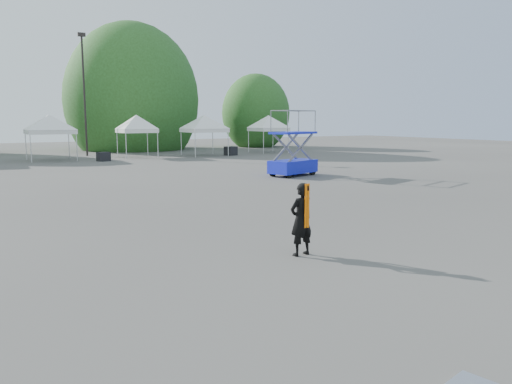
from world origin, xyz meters
TOP-DOWN VIEW (x-y plane):
  - ground at (0.00, 0.00)m, footprint 120.00×120.00m
  - light_pole_east at (3.00, 32.00)m, footprint 0.60×0.25m
  - tree_mid_e at (9.00, 39.00)m, footprint 5.12×5.12m
  - tree_far_e at (22.00, 37.00)m, footprint 3.84×3.84m
  - tent_e at (-0.23, 28.64)m, footprint 4.58×4.58m
  - tent_f at (6.15, 28.51)m, footprint 3.82×3.82m
  - tent_g at (11.48, 27.44)m, footprint 4.41×4.41m
  - tent_h at (18.07, 28.04)m, footprint 4.01×4.01m
  - man at (0.53, -1.63)m, footprint 0.62×0.44m
  - scissor_lift at (9.30, 11.41)m, footprint 2.94×2.05m
  - crate_mid at (2.89, 26.02)m, footprint 0.95×0.81m
  - crate_east at (13.52, 26.67)m, footprint 1.14×1.02m

SIDE VIEW (x-z plane):
  - ground at x=0.00m, z-range 0.00..0.00m
  - crate_mid at x=2.89m, z-range 0.00..0.65m
  - crate_east at x=13.52m, z-range 0.00..0.73m
  - man at x=0.53m, z-range 0.00..1.62m
  - scissor_lift at x=9.30m, z-range 0.01..3.46m
  - tent_f at x=6.15m, z-range 1.12..5.00m
  - tent_h at x=18.07m, z-range 1.12..5.00m
  - tent_g at x=11.48m, z-range 1.12..5.00m
  - tent_e at x=-0.23m, z-range 1.12..5.00m
  - tree_far_e at x=22.00m, z-range 0.70..6.55m
  - tree_mid_e at x=9.00m, z-range 0.94..8.74m
  - light_pole_east at x=3.00m, z-range 0.62..10.42m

